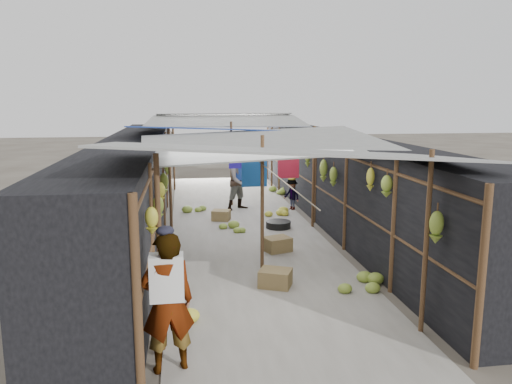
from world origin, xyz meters
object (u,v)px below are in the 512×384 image
vendor_elderly (168,303)px  vendor_seated (292,195)px  crate_near (275,279)px  shopper_blue (240,181)px  black_basin (278,225)px

vendor_elderly → vendor_seated: bearing=-122.9°
crate_near → vendor_seated: 6.29m
vendor_elderly → shopper_blue: bearing=-113.4°
vendor_elderly → black_basin: bearing=-123.1°
crate_near → vendor_elderly: bearing=-101.8°
vendor_elderly → crate_near: bearing=-136.7°
crate_near → vendor_seated: vendor_seated is taller
vendor_elderly → shopper_blue: (1.90, 8.86, 0.00)m
vendor_elderly → shopper_blue: size_ratio=1.00×
crate_near → vendor_elderly: size_ratio=0.31×
crate_near → shopper_blue: 6.41m
vendor_seated → crate_near: bearing=-44.2°
black_basin → vendor_elderly: bearing=-111.8°
black_basin → shopper_blue: 2.59m
vendor_elderly → vendor_seated: (3.40, 8.56, -0.40)m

